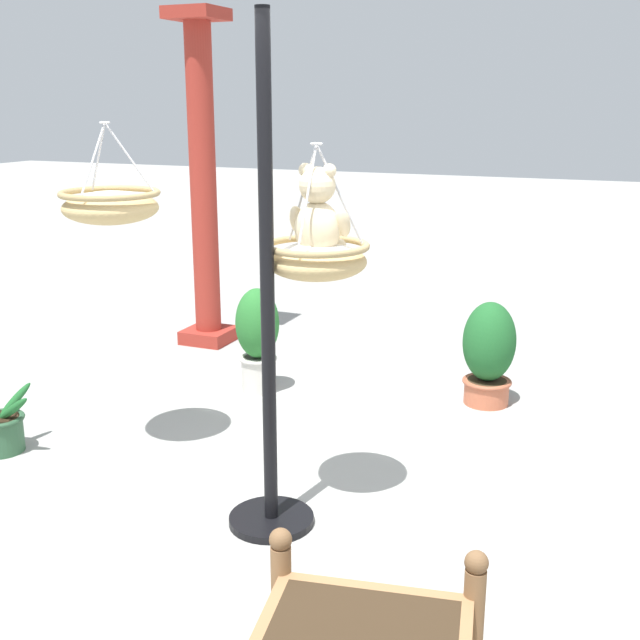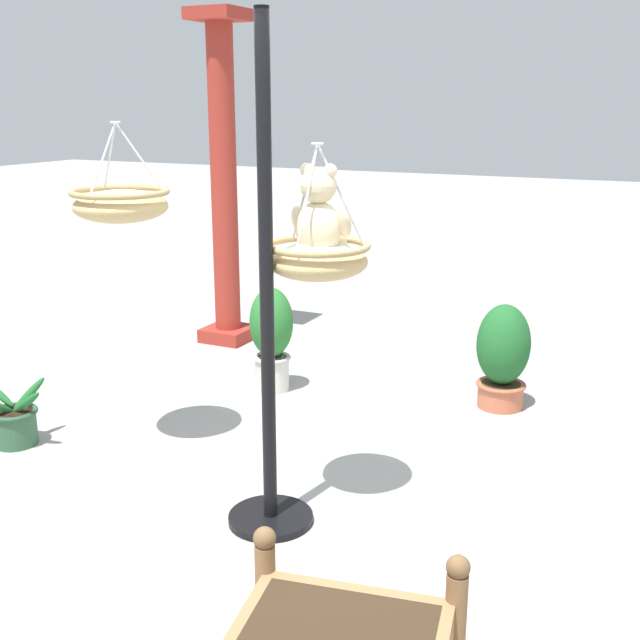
{
  "view_description": "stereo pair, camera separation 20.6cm",
  "coord_description": "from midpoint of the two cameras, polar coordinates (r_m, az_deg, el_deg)",
  "views": [
    {
      "loc": [
        1.43,
        -3.45,
        2.11
      ],
      "look_at": [
        -0.03,
        0.05,
        1.07
      ],
      "focal_mm": 44.79,
      "sensor_mm": 36.0,
      "label": 1
    },
    {
      "loc": [
        1.62,
        -3.37,
        2.11
      ],
      "look_at": [
        -0.03,
        0.05,
        1.07
      ],
      "focal_mm": 44.79,
      "sensor_mm": 36.0,
      "label": 2
    }
  ],
  "objects": [
    {
      "name": "ground_plane",
      "position": [
        4.29,
        -1.27,
        -14.1
      ],
      "size": [
        40.0,
        40.0,
        0.0
      ],
      "primitive_type": "plane",
      "color": "#9E9E99"
    },
    {
      "name": "potted_plant_flowering_red",
      "position": [
        5.4,
        -22.88,
        -7.12
      ],
      "size": [
        0.52,
        0.51,
        0.4
      ],
      "color": "#2D5638",
      "rests_on": "ground"
    },
    {
      "name": "greenhouse_pillar_left",
      "position": [
        7.07,
        -9.17,
        9.21
      ],
      "size": [
        0.43,
        0.43,
        2.85
      ],
      "color": "#9E2D23",
      "rests_on": "ground"
    },
    {
      "name": "potted_plant_fern_front",
      "position": [
        5.93,
        -5.48,
        -1.19
      ],
      "size": [
        0.32,
        0.32,
        0.79
      ],
      "color": "beige",
      "rests_on": "ground"
    },
    {
      "name": "hanging_basket_left_high",
      "position": [
        4.76,
        -15.97,
        7.91
      ],
      "size": [
        0.57,
        0.57,
        0.57
      ],
      "color": "tan"
    },
    {
      "name": "potted_plant_conical_shrub",
      "position": [
        5.78,
        10.96,
        -2.31
      ],
      "size": [
        0.38,
        0.38,
        0.75
      ],
      "color": "#BC6042",
      "rests_on": "ground"
    },
    {
      "name": "display_pole_central",
      "position": [
        3.94,
        -5.18,
        -3.94
      ],
      "size": [
        0.44,
        0.44,
        2.57
      ],
      "color": "black",
      "rests_on": "ground"
    },
    {
      "name": "hanging_basket_with_teddy",
      "position": [
        3.95,
        -1.74,
        4.43
      ],
      "size": [
        0.53,
        0.53,
        0.66
      ],
      "color": "tan"
    },
    {
      "name": "teddy_bear",
      "position": [
        3.94,
        -1.63,
        7.33
      ],
      "size": [
        0.32,
        0.28,
        0.46
      ],
      "color": "beige"
    }
  ]
}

